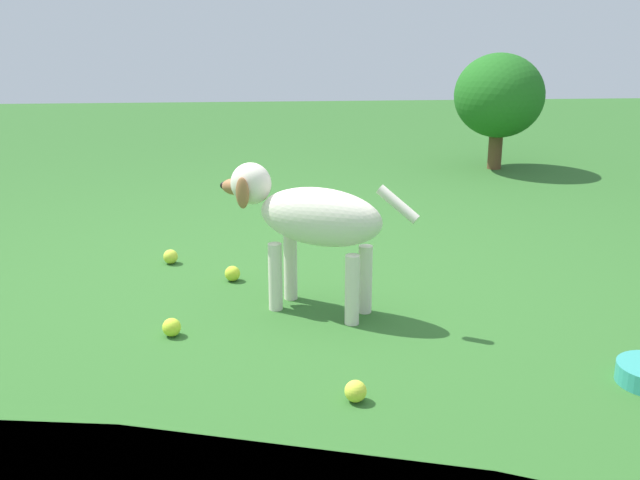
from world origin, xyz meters
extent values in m
plane|color=#2D6026|center=(0.00, 0.00, 0.00)|extent=(14.00, 14.00, 0.00)
ellipsoid|color=silver|center=(0.23, 0.22, 0.37)|extent=(0.41, 0.52, 0.22)
cylinder|color=silver|center=(0.21, 0.05, 0.13)|extent=(0.05, 0.05, 0.27)
cylinder|color=silver|center=(0.10, 0.11, 0.13)|extent=(0.05, 0.05, 0.27)
cylinder|color=silver|center=(0.37, 0.32, 0.13)|extent=(0.05, 0.05, 0.27)
cylinder|color=silver|center=(0.26, 0.39, 0.13)|extent=(0.05, 0.05, 0.27)
ellipsoid|color=silver|center=(0.08, -0.04, 0.47)|extent=(0.21, 0.21, 0.16)
ellipsoid|color=#9E663D|center=(0.05, -0.10, 0.45)|extent=(0.12, 0.13, 0.06)
sphere|color=black|center=(0.02, -0.15, 0.45)|extent=(0.03, 0.03, 0.03)
ellipsoid|color=#9E663D|center=(0.15, -0.07, 0.45)|extent=(0.05, 0.06, 0.12)
ellipsoid|color=#9E663D|center=(0.02, 0.01, 0.45)|extent=(0.05, 0.06, 0.12)
cylinder|color=silver|center=(0.39, 0.48, 0.46)|extent=(0.11, 0.16, 0.13)
sphere|color=#D6DC3D|center=(0.94, 0.27, 0.03)|extent=(0.07, 0.07, 0.07)
sphere|color=#C5D932|center=(-0.13, -0.13, 0.03)|extent=(0.07, 0.07, 0.07)
sphere|color=#CAE433|center=(0.43, -0.33, 0.03)|extent=(0.07, 0.07, 0.07)
sphere|color=#CDD73B|center=(-0.38, -0.42, 0.03)|extent=(0.07, 0.07, 0.07)
cylinder|color=brown|center=(-2.40, 1.73, 0.13)|extent=(0.10, 0.10, 0.25)
ellipsoid|color=#20651D|center=(-2.40, 1.73, 0.54)|extent=(0.71, 0.64, 0.60)
camera|label=1|loc=(2.85, 0.01, 1.09)|focal=41.22mm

